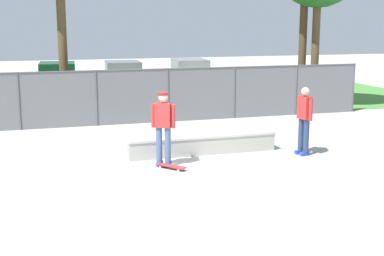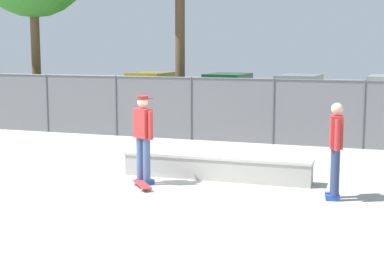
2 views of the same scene
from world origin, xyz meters
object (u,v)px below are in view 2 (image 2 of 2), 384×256
at_px(concrete_ledge, 216,167).
at_px(car_yellow, 151,91).
at_px(skateboarder, 143,135).
at_px(bystander, 336,146).
at_px(car_silver, 298,95).
at_px(skateboard, 142,185).
at_px(car_green, 227,93).

relative_size(concrete_ledge, car_yellow, 0.95).
height_order(concrete_ledge, skateboarder, skateboarder).
height_order(concrete_ledge, bystander, bystander).
bearing_deg(car_silver, skateboarder, -95.53).
height_order(skateboarder, skateboard, skateboarder).
height_order(car_yellow, car_silver, same).
xyz_separation_m(car_yellow, car_green, (3.52, 0.02, 0.00)).
bearing_deg(skateboarder, car_green, 97.79).
distance_m(skateboarder, skateboard, 1.02).
xyz_separation_m(skateboarder, car_yellow, (-5.32, 13.12, -0.19)).
bearing_deg(car_silver, concrete_ledge, -89.77).
relative_size(concrete_ledge, car_green, 0.95).
xyz_separation_m(skateboarder, car_silver, (1.26, 12.99, -0.19)).
distance_m(concrete_ledge, skateboarder, 1.76).
bearing_deg(skateboard, bystander, 5.48).
relative_size(skateboarder, car_yellow, 0.43).
bearing_deg(bystander, car_yellow, 125.06).
bearing_deg(skateboard, skateboarder, 108.07).
xyz_separation_m(skateboard, bystander, (3.76, 0.36, 0.94)).
height_order(skateboard, car_green, car_green).
bearing_deg(concrete_ledge, car_silver, 90.23).
relative_size(car_yellow, car_green, 1.00).
bearing_deg(skateboard, car_yellow, 111.97).
bearing_deg(car_silver, bystander, -78.63).
height_order(car_green, bystander, bystander).
relative_size(car_yellow, car_silver, 1.00).
height_order(car_yellow, bystander, bystander).
relative_size(skateboarder, skateboard, 2.46).
distance_m(car_silver, bystander, 13.22).
height_order(car_yellow, car_green, same).
bearing_deg(car_green, skateboarder, -82.21).
distance_m(car_yellow, bystander, 15.98).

